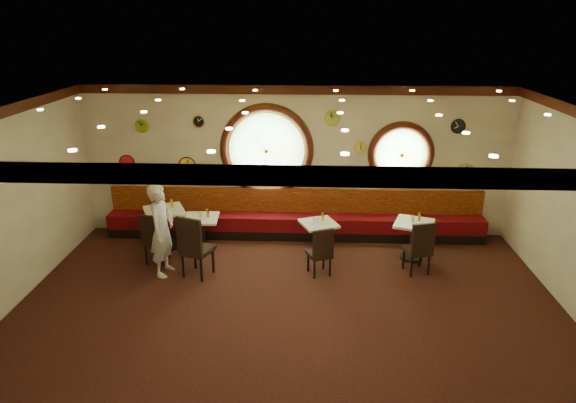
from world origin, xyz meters
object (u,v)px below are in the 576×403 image
at_px(condiment_c_salt, 314,220).
at_px(table_a, 165,224).
at_px(condiment_c_pepper, 317,220).
at_px(condiment_c_bottle, 323,217).
at_px(condiment_d_pepper, 414,219).
at_px(condiment_a_bottle, 172,203).
at_px(waiter, 162,230).
at_px(chair_d, 420,245).
at_px(condiment_d_salt, 412,219).
at_px(condiment_b_pepper, 201,216).
at_px(table_d, 413,236).
at_px(condiment_d_bottle, 419,217).
at_px(table_c, 319,235).
at_px(condiment_b_bottle, 208,213).
at_px(chair_a, 154,235).
at_px(chair_b, 193,243).
at_px(table_b, 202,230).
at_px(condiment_a_pepper, 165,209).
at_px(condiment_a_salt, 162,207).
at_px(chair_c, 321,249).

bearing_deg(condiment_c_salt, table_a, 175.43).
height_order(condiment_c_pepper, condiment_c_bottle, condiment_c_bottle).
height_order(condiment_c_salt, condiment_d_pepper, condiment_d_pepper).
distance_m(condiment_a_bottle, waiter, 1.26).
xyz_separation_m(chair_d, condiment_d_salt, (-0.05, 0.65, 0.23)).
height_order(condiment_b_pepper, condiment_c_pepper, condiment_b_pepper).
bearing_deg(table_d, condiment_c_salt, 178.26).
distance_m(condiment_d_pepper, condiment_d_bottle, 0.15).
relative_size(table_c, condiment_b_pepper, 8.01).
relative_size(condiment_c_salt, condiment_d_bottle, 0.67).
height_order(table_c, condiment_b_bottle, condiment_b_bottle).
distance_m(chair_a, condiment_d_pepper, 4.97).
height_order(chair_b, condiment_c_pepper, chair_b).
distance_m(table_d, waiter, 4.76).
xyz_separation_m(table_b, waiter, (-0.50, -0.98, 0.40)).
height_order(chair_b, waiter, waiter).
bearing_deg(condiment_c_salt, condiment_c_pepper, -17.68).
bearing_deg(condiment_b_pepper, table_d, -1.63).
distance_m(table_c, condiment_d_pepper, 1.86).
distance_m(chair_a, condiment_a_bottle, 0.94).
bearing_deg(table_a, condiment_c_pepper, -4.85).
height_order(condiment_b_pepper, condiment_b_bottle, condiment_b_bottle).
bearing_deg(condiment_b_pepper, condiment_d_salt, -1.51).
xyz_separation_m(table_b, condiment_b_bottle, (0.13, 0.03, 0.36)).
distance_m(chair_b, condiment_a_pepper, 1.47).
relative_size(condiment_a_salt, condiment_a_bottle, 0.49).
bearing_deg(condiment_d_pepper, table_b, 178.09).
bearing_deg(condiment_a_salt, condiment_d_salt, -3.47).
xyz_separation_m(condiment_c_pepper, condiment_c_bottle, (0.11, 0.10, 0.04)).
xyz_separation_m(chair_c, condiment_c_pepper, (-0.07, 0.82, 0.22)).
bearing_deg(condiment_a_pepper, condiment_a_salt, 142.86).
bearing_deg(condiment_a_bottle, condiment_a_salt, -144.60).
xyz_separation_m(condiment_a_bottle, waiter, (0.14, -1.25, -0.06)).
xyz_separation_m(condiment_a_salt, condiment_d_salt, (4.94, -0.30, -0.05)).
relative_size(chair_c, condiment_b_pepper, 5.55).
height_order(table_d, condiment_a_bottle, condiment_a_bottle).
distance_m(chair_b, condiment_d_pepper, 4.18).
height_order(chair_b, chair_d, chair_b).
bearing_deg(condiment_d_bottle, condiment_b_pepper, 179.72).
distance_m(table_b, condiment_c_bottle, 2.44).
bearing_deg(condiment_b_bottle, condiment_c_bottle, -1.15).
distance_m(table_c, condiment_a_pepper, 3.11).
bearing_deg(chair_d, condiment_b_pepper, 154.88).
xyz_separation_m(table_c, condiment_c_bottle, (0.08, 0.09, 0.35)).
bearing_deg(condiment_a_pepper, chair_b, -55.71).
bearing_deg(condiment_d_pepper, condiment_d_salt, -162.87).
height_order(condiment_a_bottle, condiment_d_bottle, condiment_a_bottle).
relative_size(condiment_d_pepper, waiter, 0.06).
bearing_deg(table_a, condiment_d_bottle, -2.30).
xyz_separation_m(table_c, condiment_c_salt, (-0.10, 0.00, 0.32)).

